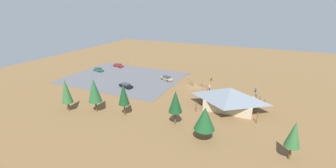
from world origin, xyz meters
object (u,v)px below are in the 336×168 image
(pine_mideast, at_px, (294,134))
(car_red_inner_stall, at_px, (118,65))
(bicycle_red_near_porch, at_px, (200,85))
(bicycle_silver_yard_front, at_px, (205,86))
(bicycle_white_lone_west, at_px, (241,95))
(bicycle_black_near_sign, at_px, (265,101))
(visitor_by_pavilion, at_px, (210,87))
(pine_west, at_px, (205,118))
(bicycle_orange_mid_cluster, at_px, (191,83))
(bicycle_green_lone_east, at_px, (192,85))
(pine_center, at_px, (175,102))
(bike_pavilion, at_px, (230,97))
(lot_sign, at_px, (189,76))
(pine_midwest, at_px, (124,94))
(car_tan_near_entry, at_px, (167,78))
(pine_east, at_px, (94,90))
(car_green_second_row, at_px, (98,70))
(pine_far_west, at_px, (66,91))
(car_black_by_curb, at_px, (126,85))
(visitor_crossing_yard, at_px, (256,89))
(bicycle_teal_by_bin, at_px, (256,95))
(trash_bin, at_px, (211,79))

(pine_mideast, xyz_separation_m, car_red_inner_stall, (61.69, -37.29, -4.03))
(bicycle_red_near_porch, xyz_separation_m, bicycle_silver_yard_front, (-1.55, 0.63, 0.02))
(bicycle_white_lone_west, xyz_separation_m, bicycle_black_near_sign, (-6.19, 1.51, -0.04))
(car_red_inner_stall, distance_m, visitor_by_pavilion, 43.09)
(pine_west, xyz_separation_m, bicycle_orange_mid_cluster, (12.44, -29.60, -4.19))
(pine_west, xyz_separation_m, bicycle_green_lone_east, (11.41, -27.92, -4.20))
(pine_center, bearing_deg, bike_pavilion, -126.45)
(bicycle_orange_mid_cluster, bearing_deg, lot_sign, -60.90)
(pine_west, distance_m, pine_midwest, 19.79)
(pine_west, height_order, bicycle_orange_mid_cluster, pine_west)
(lot_sign, bearing_deg, car_tan_near_entry, 25.26)
(pine_east, relative_size, bicycle_green_lone_east, 6.56)
(bicycle_orange_mid_cluster, relative_size, car_red_inner_stall, 0.32)
(bicycle_orange_mid_cluster, height_order, car_green_second_row, car_green_second_row)
(bicycle_white_lone_west, relative_size, car_red_inner_stall, 0.35)
(pine_east, height_order, bicycle_green_lone_east, pine_east)
(bicycle_green_lone_east, bearing_deg, pine_far_west, 52.96)
(car_tan_near_entry, bearing_deg, bicycle_orange_mid_cluster, 179.41)
(car_red_inner_stall, height_order, visitor_by_pavilion, visitor_by_pavilion)
(bicycle_red_near_porch, distance_m, car_black_by_curb, 23.61)
(car_black_by_curb, bearing_deg, bicycle_orange_mid_cluster, -146.15)
(car_green_second_row, bearing_deg, visitor_crossing_yard, -178.44)
(bicycle_red_near_porch, distance_m, bicycle_orange_mid_cluster, 3.44)
(visitor_by_pavilion, bearing_deg, lot_sign, -36.78)
(visitor_by_pavilion, bearing_deg, car_tan_near_entry, -11.90)
(bicycle_white_lone_west, xyz_separation_m, bicycle_teal_by_bin, (-3.84, -1.89, -0.01))
(bike_pavilion, xyz_separation_m, bicycle_orange_mid_cluster, (14.47, -13.85, -2.78))
(pine_far_west, bearing_deg, bicycle_green_lone_east, -127.04)
(trash_bin, relative_size, bicycle_teal_by_bin, 0.53)
(bike_pavilion, xyz_separation_m, bicycle_silver_yard_front, (9.54, -12.58, -2.73))
(pine_midwest, xyz_separation_m, bicycle_teal_by_bin, (-27.40, -24.40, -4.84))
(lot_sign, distance_m, car_black_by_curb, 21.71)
(pine_west, relative_size, pine_center, 0.88)
(bicycle_black_near_sign, xyz_separation_m, bicycle_orange_mid_cluster, (22.56, -6.23, -0.01))
(pine_center, xyz_separation_m, bicycle_red_near_porch, (1.84, -25.72, -4.90))
(lot_sign, height_order, visitor_by_pavilion, lot_sign)
(bicycle_silver_yard_front, bearing_deg, bike_pavilion, 127.17)
(bike_pavilion, relative_size, car_black_by_curb, 2.80)
(trash_bin, relative_size, car_tan_near_entry, 0.18)
(lot_sign, bearing_deg, visitor_crossing_yard, 173.04)
(bicycle_silver_yard_front, height_order, car_red_inner_stall, car_red_inner_stall)
(lot_sign, bearing_deg, bicycle_red_near_porch, 142.67)
(bicycle_green_lone_east, xyz_separation_m, car_tan_near_entry, (9.84, -1.78, 0.41))
(bike_pavilion, xyz_separation_m, visitor_by_pavilion, (7.51, -10.62, -2.22))
(pine_far_west, bearing_deg, bicycle_white_lone_west, -145.00)
(bicycle_white_lone_west, height_order, car_green_second_row, car_green_second_row)
(bike_pavilion, distance_m, pine_center, 15.71)
(visitor_crossing_yard, bearing_deg, bicycle_silver_yard_front, 7.58)
(pine_east, bearing_deg, pine_mideast, 178.70)
(bicycle_teal_by_bin, distance_m, bicycle_silver_yard_front, 15.36)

